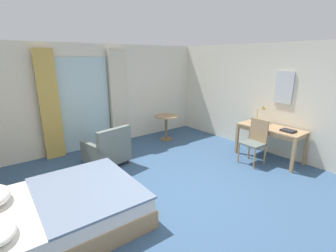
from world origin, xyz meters
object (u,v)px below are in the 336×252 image
(desk_lamp, at_px, (261,111))
(closed_book, at_px, (288,131))
(bed, at_px, (58,211))
(armchair_by_window, at_px, (108,150))
(writing_desk, at_px, (271,131))
(round_cafe_table, at_px, (166,122))
(desk_chair, at_px, (255,139))

(desk_lamp, distance_m, closed_book, 0.80)
(bed, relative_size, armchair_by_window, 2.31)
(bed, xyz_separation_m, desk_lamp, (4.53, -0.11, 0.77))
(writing_desk, height_order, closed_book, closed_book)
(closed_book, bearing_deg, round_cafe_table, 112.04)
(desk_chair, xyz_separation_m, round_cafe_table, (-0.57, 2.41, -0.03))
(closed_book, height_order, armchair_by_window, armchair_by_window)
(bed, bearing_deg, desk_chair, -5.40)
(closed_book, distance_m, round_cafe_table, 3.06)
(bed, bearing_deg, closed_book, -11.05)
(writing_desk, relative_size, desk_chair, 1.45)
(closed_book, xyz_separation_m, armchair_by_window, (-2.99, 2.31, -0.43))
(closed_book, bearing_deg, bed, 172.16)
(desk_lamp, bearing_deg, writing_desk, -107.70)
(desk_lamp, height_order, round_cafe_table, desk_lamp)
(armchair_by_window, bearing_deg, closed_book, -37.70)
(desk_chair, bearing_deg, bed, 174.60)
(writing_desk, bearing_deg, armchair_by_window, 147.68)
(writing_desk, xyz_separation_m, round_cafe_table, (-1.02, 2.49, -0.15))
(bed, height_order, armchair_by_window, bed)
(desk_lamp, distance_m, round_cafe_table, 2.48)
(armchair_by_window, bearing_deg, writing_desk, -32.32)
(desk_chair, bearing_deg, round_cafe_table, 103.34)
(closed_book, relative_size, round_cafe_table, 0.39)
(desk_lamp, distance_m, armchair_by_window, 3.57)
(desk_lamp, xyz_separation_m, round_cafe_table, (-1.13, 2.14, -0.52))
(desk_chair, distance_m, round_cafe_table, 2.48)
(bed, height_order, round_cafe_table, bed)
(bed, xyz_separation_m, round_cafe_table, (3.39, 2.03, 0.25))
(desk_chair, distance_m, armchair_by_window, 3.17)
(closed_book, bearing_deg, writing_desk, 87.82)
(closed_book, height_order, round_cafe_table, closed_book)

